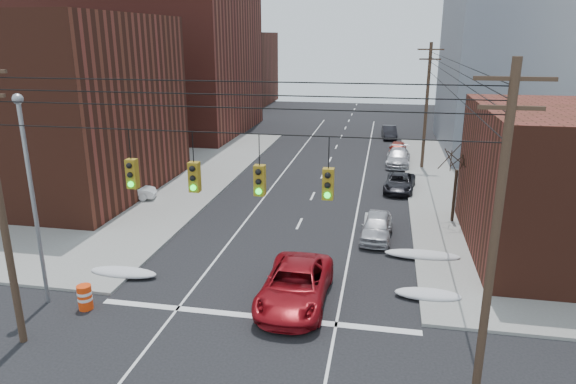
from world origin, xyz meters
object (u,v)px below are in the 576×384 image
at_px(parked_car_c, 400,183).
at_px(parked_car_d, 398,157).
at_px(lot_car_a, 129,191).
at_px(construction_barrel, 85,297).
at_px(lot_car_d, 95,175).
at_px(parked_car_e, 398,149).
at_px(parked_car_f, 389,132).
at_px(lot_car_c, 63,183).
at_px(lot_car_b, 115,176).
at_px(parked_car_a, 377,226).
at_px(red_pickup, 295,285).
at_px(parked_car_b, 375,227).

bearing_deg(parked_car_c, parked_car_d, 96.03).
distance_m(lot_car_a, construction_barrel, 15.58).
height_order(parked_car_d, lot_car_d, parked_car_d).
height_order(parked_car_e, lot_car_a, parked_car_e).
xyz_separation_m(parked_car_f, lot_car_c, (-24.15, -26.95, 0.14)).
xyz_separation_m(parked_car_f, lot_car_b, (-21.20, -24.60, 0.18)).
distance_m(parked_car_a, lot_car_c, 23.91).
xyz_separation_m(parked_car_d, construction_barrel, (-13.86, -29.12, -0.18)).
height_order(lot_car_a, lot_car_b, lot_car_b).
bearing_deg(parked_car_d, parked_car_e, 92.61).
height_order(parked_car_c, parked_car_d, parked_car_d).
bearing_deg(red_pickup, parked_car_a, 68.62).
xyz_separation_m(parked_car_e, construction_barrel, (-13.86, -33.21, -0.12)).
relative_size(parked_car_b, parked_car_f, 0.84).
relative_size(parked_car_f, lot_car_a, 1.18).
height_order(lot_car_c, construction_barrel, lot_car_c).
xyz_separation_m(red_pickup, construction_barrel, (-8.96, -2.26, -0.28)).
height_order(parked_car_d, construction_barrel, parked_car_d).
bearing_deg(parked_car_e, lot_car_b, -140.12).
height_order(parked_car_e, lot_car_d, same).
distance_m(parked_car_c, construction_barrel, 25.04).
bearing_deg(lot_car_c, parked_car_d, -42.57).
bearing_deg(parked_car_a, parked_car_f, 91.98).
xyz_separation_m(lot_car_c, construction_barrel, (11.11, -15.25, -0.29)).
bearing_deg(lot_car_c, parked_car_e, -35.89).
relative_size(lot_car_c, construction_barrel, 4.42).
relative_size(parked_car_e, lot_car_c, 0.82).
height_order(parked_car_f, lot_car_c, lot_car_c).
height_order(parked_car_f, lot_car_a, parked_car_f).
height_order(parked_car_f, lot_car_d, parked_car_f).
distance_m(parked_car_c, parked_car_f, 21.37).
bearing_deg(parked_car_f, parked_car_c, -92.50).
bearing_deg(construction_barrel, parked_car_b, 41.76).
bearing_deg(lot_car_a, parked_car_e, -59.25).
bearing_deg(red_pickup, parked_car_f, 84.72).
bearing_deg(construction_barrel, lot_car_b, 114.90).
height_order(red_pickup, parked_car_b, red_pickup).
xyz_separation_m(lot_car_b, construction_barrel, (8.17, -17.60, -0.32)).
xyz_separation_m(parked_car_b, parked_car_e, (1.60, 22.26, 0.08)).
xyz_separation_m(parked_car_d, lot_car_b, (-22.03, -11.52, 0.14)).
xyz_separation_m(parked_car_b, lot_car_a, (-17.68, 3.66, 0.15)).
bearing_deg(parked_car_a, lot_car_d, 164.89).
height_order(red_pickup, parked_car_e, red_pickup).
relative_size(red_pickup, lot_car_d, 1.70).
bearing_deg(parked_car_b, parked_car_c, 80.43).
height_order(parked_car_c, parked_car_f, parked_car_f).
bearing_deg(parked_car_b, parked_car_a, -70.40).
height_order(parked_car_b, parked_car_f, parked_car_f).
bearing_deg(parked_car_e, parked_car_c, -85.45).
relative_size(parked_car_b, parked_car_c, 0.79).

